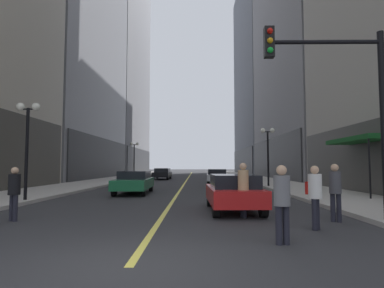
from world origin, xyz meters
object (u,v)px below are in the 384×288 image
car_black (162,173)px  pedestrian_in_grey_suit (282,198)px  car_silver (217,176)px  pedestrian_with_orange_bag (335,188)px  pedestrian_in_tan_trench (243,185)px  car_red (233,191)px  pedestrian_in_white_shirt (315,192)px  traffic_light_near_right (346,92)px  pedestrian_in_black_coat (14,190)px  street_lamp_left_near (28,129)px  street_lamp_left_far (134,152)px  fire_hydrant_right (308,189)px  street_lamp_right_mid (268,144)px  car_green (134,181)px

car_black → pedestrian_in_grey_suit: pedestrian_in_grey_suit is taller
car_silver → pedestrian_with_orange_bag: pedestrian_with_orange_bag is taller
car_silver → pedestrian_in_tan_trench: bearing=-91.1°
pedestrian_with_orange_bag → pedestrian_in_grey_suit: bearing=-130.1°
car_red → pedestrian_in_white_shirt: pedestrian_in_white_shirt is taller
car_red → traffic_light_near_right: (2.93, -2.51, 3.03)m
pedestrian_in_black_coat → pedestrian_with_orange_bag: pedestrian_with_orange_bag is taller
street_lamp_left_near → street_lamp_left_far: bearing=90.0°
car_red → fire_hydrant_right: size_ratio=5.06×
pedestrian_in_tan_trench → car_silver: bearing=88.9°
car_red → pedestrian_in_tan_trench: pedestrian_in_tan_trench is taller
car_silver → pedestrian_with_orange_bag: (2.24, -19.62, 0.26)m
street_lamp_left_near → street_lamp_right_mid: size_ratio=1.00×
car_red → car_green: (-4.97, 7.24, 0.00)m
car_green → pedestrian_in_white_shirt: (6.70, -10.46, 0.23)m
pedestrian_in_grey_suit → street_lamp_left_far: street_lamp_left_far is taller
car_silver → pedestrian_in_grey_suit: size_ratio=2.88×
street_lamp_right_mid → fire_hydrant_right: size_ratio=5.54×
pedestrian_with_orange_bag → street_lamp_left_near: (-11.57, 4.48, 2.27)m
car_green → pedestrian_in_tan_trench: 9.98m
pedestrian_in_tan_trench → traffic_light_near_right: traffic_light_near_right is taller
pedestrian_in_tan_trench → street_lamp_right_mid: size_ratio=0.39×
pedestrian_in_white_shirt → pedestrian_with_orange_bag: pedestrian_with_orange_bag is taller
pedestrian_in_black_coat → traffic_light_near_right: bearing=-2.7°
pedestrian_with_orange_bag → car_green: bearing=129.7°
pedestrian_in_tan_trench → car_black: bearing=101.3°
car_red → street_lamp_left_far: bearing=108.3°
pedestrian_in_black_coat → pedestrian_in_tan_trench: size_ratio=0.92×
car_black → street_lamp_left_near: bearing=-98.1°
pedestrian_in_white_shirt → fire_hydrant_right: 8.94m
car_black → street_lamp_left_far: street_lamp_left_far is taller
pedestrian_in_black_coat → traffic_light_near_right: size_ratio=0.28×
street_lamp_right_mid → car_silver: bearing=122.6°
pedestrian_in_grey_suit → pedestrian_with_orange_bag: pedestrian_with_orange_bag is taller
car_red → car_black: same height
car_green → street_lamp_left_far: 20.00m
pedestrian_in_white_shirt → street_lamp_left_near: bearing=151.9°
pedestrian_in_tan_trench → pedestrian_with_orange_bag: pedestrian_in_tan_trench is taller
car_red → street_lamp_right_mid: street_lamp_right_mid is taller
car_green → traffic_light_near_right: bearing=-51.0°
car_silver → fire_hydrant_right: car_silver is taller
pedestrian_in_tan_trench → traffic_light_near_right: (2.76, -1.21, 2.73)m
car_green → pedestrian_in_grey_suit: bearing=-65.6°
pedestrian_in_white_shirt → pedestrian_with_orange_bag: 1.54m
car_red → pedestrian_in_black_coat: 7.06m
car_black → car_green: bearing=-88.8°
car_black → pedestrian_in_black_coat: 28.58m
street_lamp_left_near → street_lamp_left_far: same height
car_red → fire_hydrant_right: car_red is taller
car_red → street_lamp_left_far: street_lamp_left_far is taller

